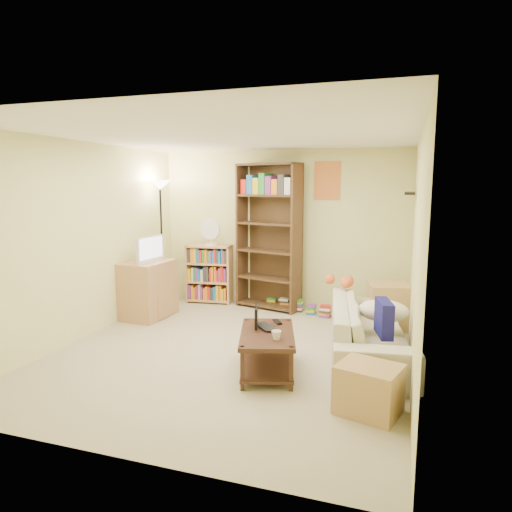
% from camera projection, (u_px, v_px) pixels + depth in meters
% --- Properties ---
extents(room, '(4.50, 4.54, 2.52)m').
position_uv_depth(room, '(231.00, 214.00, 5.16)').
color(room, tan).
rests_on(room, ground).
extents(sofa, '(2.37, 1.46, 0.62)m').
position_uv_depth(sofa, '(369.00, 330.00, 5.22)').
color(sofa, beige).
rests_on(sofa, ground).
extents(navy_pillow, '(0.22, 0.42, 0.37)m').
position_uv_depth(navy_pillow, '(384.00, 318.00, 4.71)').
color(navy_pillow, navy).
rests_on(navy_pillow, sofa).
extents(cream_blanket, '(0.57, 0.41, 0.24)m').
position_uv_depth(cream_blanket, '(383.00, 311.00, 5.21)').
color(cream_blanket, silver).
rests_on(cream_blanket, sofa).
extents(tabby_cat, '(0.49, 0.23, 0.17)m').
position_uv_depth(tabby_cat, '(344.00, 281.00, 5.99)').
color(tabby_cat, orange).
rests_on(tabby_cat, sofa).
extents(coffee_table, '(0.80, 1.10, 0.44)m').
position_uv_depth(coffee_table, '(267.00, 346.00, 4.76)').
color(coffee_table, '#3F2118').
rests_on(coffee_table, ground).
extents(laptop, '(0.52, 0.52, 0.03)m').
position_uv_depth(laptop, '(270.00, 327.00, 4.88)').
color(laptop, black).
rests_on(laptop, coffee_table).
extents(laptop_screen, '(0.10, 0.32, 0.22)m').
position_uv_depth(laptop_screen, '(256.00, 316.00, 4.87)').
color(laptop_screen, white).
rests_on(laptop_screen, laptop).
extents(mug, '(0.10, 0.10, 0.09)m').
position_uv_depth(mug, '(276.00, 335.00, 4.50)').
color(mug, white).
rests_on(mug, coffee_table).
extents(tv_remote, '(0.14, 0.18, 0.02)m').
position_uv_depth(tv_remote, '(277.00, 322.00, 5.06)').
color(tv_remote, black).
rests_on(tv_remote, coffee_table).
extents(tv_stand, '(0.61, 0.82, 0.84)m').
position_uv_depth(tv_stand, '(148.00, 289.00, 6.77)').
color(tv_stand, tan).
rests_on(tv_stand, ground).
extents(television, '(0.66, 0.17, 0.37)m').
position_uv_depth(television, '(147.00, 249.00, 6.67)').
color(television, black).
rests_on(television, tv_stand).
extents(tall_bookshelf, '(1.08, 0.60, 2.28)m').
position_uv_depth(tall_bookshelf, '(269.00, 233.00, 7.13)').
color(tall_bookshelf, '#472D1B').
rests_on(tall_bookshelf, ground).
extents(short_bookshelf, '(0.78, 0.38, 0.97)m').
position_uv_depth(short_bookshelf, '(209.00, 274.00, 7.62)').
color(short_bookshelf, tan).
rests_on(short_bookshelf, ground).
extents(desk_fan, '(0.34, 0.19, 0.45)m').
position_uv_depth(desk_fan, '(210.00, 232.00, 7.45)').
color(desk_fan, white).
rests_on(desk_fan, short_bookshelf).
extents(floor_lamp, '(0.34, 0.34, 2.03)m').
position_uv_depth(floor_lamp, '(161.00, 207.00, 7.20)').
color(floor_lamp, black).
rests_on(floor_lamp, ground).
extents(side_table, '(0.64, 0.64, 0.61)m').
position_uv_depth(side_table, '(388.00, 305.00, 6.30)').
color(side_table, tan).
rests_on(side_table, ground).
extents(end_cabinet, '(0.61, 0.55, 0.43)m').
position_uv_depth(end_cabinet, '(369.00, 389.00, 3.92)').
color(end_cabinet, tan).
rests_on(end_cabinet, ground).
extents(book_stacks, '(1.10, 0.52, 0.20)m').
position_uv_depth(book_stacks, '(299.00, 306.00, 7.09)').
color(book_stacks, red).
rests_on(book_stacks, ground).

